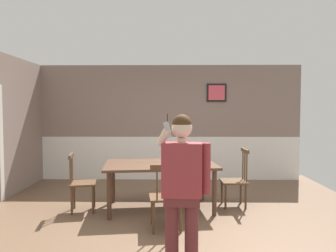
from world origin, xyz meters
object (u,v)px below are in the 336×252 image
(chair_near_window, at_px, (166,196))
(person_figure, at_px, (182,182))
(dining_table, at_px, (160,168))
(chair_by_doorway, at_px, (236,179))
(chair_at_table_head, at_px, (81,183))

(chair_near_window, distance_m, person_figure, 1.18)
(dining_table, relative_size, person_figure, 1.20)
(dining_table, height_order, chair_by_doorway, chair_by_doorway)
(chair_at_table_head, bearing_deg, person_figure, 29.78)
(dining_table, height_order, chair_near_window, chair_near_window)
(chair_near_window, xyz_separation_m, person_figure, (0.19, -1.07, 0.45))
(chair_by_doorway, xyz_separation_m, person_figure, (-0.98, -2.15, 0.45))
(chair_near_window, xyz_separation_m, chair_at_table_head, (-1.40, 0.76, 0.00))
(dining_table, xyz_separation_m, chair_at_table_head, (-1.28, -0.16, -0.21))
(person_figure, bearing_deg, chair_near_window, -77.46)
(chair_at_table_head, bearing_deg, dining_table, 86.08)
(dining_table, xyz_separation_m, person_figure, (0.30, -2.00, 0.23))
(dining_table, height_order, person_figure, person_figure)
(chair_near_window, xyz_separation_m, chair_by_doorway, (1.17, 1.08, -0.00))
(chair_near_window, bearing_deg, person_figure, -86.93)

